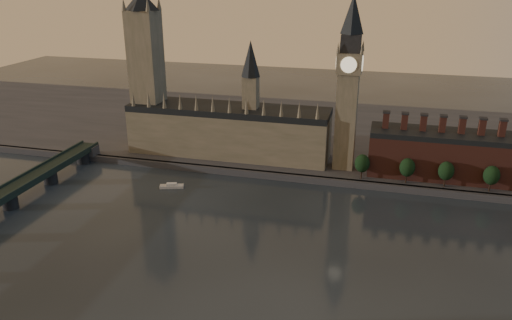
# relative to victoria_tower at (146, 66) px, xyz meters

# --- Properties ---
(ground) EXTENTS (900.00, 900.00, 0.00)m
(ground) POSITION_rel_victoria_tower_xyz_m (120.00, -115.00, -59.09)
(ground) COLOR black
(ground) RESTS_ON ground
(north_bank) EXTENTS (900.00, 182.00, 4.00)m
(north_bank) POSITION_rel_victoria_tower_xyz_m (120.00, 63.04, -57.09)
(north_bank) COLOR #424247
(north_bank) RESTS_ON ground
(palace_of_westminster) EXTENTS (130.00, 30.30, 74.00)m
(palace_of_westminster) POSITION_rel_victoria_tower_xyz_m (55.59, -0.09, -37.46)
(palace_of_westminster) COLOR #81715C
(palace_of_westminster) RESTS_ON north_bank
(victoria_tower) EXTENTS (24.00, 24.00, 108.00)m
(victoria_tower) POSITION_rel_victoria_tower_xyz_m (0.00, 0.00, 0.00)
(victoria_tower) COLOR #81715C
(victoria_tower) RESTS_ON north_bank
(big_ben) EXTENTS (15.00, 15.00, 107.00)m
(big_ben) POSITION_rel_victoria_tower_xyz_m (130.00, -5.00, -2.26)
(big_ben) COLOR #81715C
(big_ben) RESTS_ON north_bank
(chimney_block) EXTENTS (110.00, 25.00, 37.00)m
(chimney_block) POSITION_rel_victoria_tower_xyz_m (200.00, -5.00, -41.27)
(chimney_block) COLOR brown
(chimney_block) RESTS_ON north_bank
(embankment_tree_0) EXTENTS (8.60, 8.60, 14.88)m
(embankment_tree_0) POSITION_rel_victoria_tower_xyz_m (142.01, -20.85, -45.62)
(embankment_tree_0) COLOR black
(embankment_tree_0) RESTS_ON north_bank
(embankment_tree_1) EXTENTS (8.60, 8.60, 14.88)m
(embankment_tree_1) POSITION_rel_victoria_tower_xyz_m (167.01, -20.86, -45.62)
(embankment_tree_1) COLOR black
(embankment_tree_1) RESTS_ON north_bank
(embankment_tree_2) EXTENTS (8.60, 8.60, 14.88)m
(embankment_tree_2) POSITION_rel_victoria_tower_xyz_m (187.74, -20.79, -45.62)
(embankment_tree_2) COLOR black
(embankment_tree_2) RESTS_ON north_bank
(embankment_tree_3) EXTENTS (8.60, 8.60, 14.88)m
(embankment_tree_3) POSITION_rel_victoria_tower_xyz_m (211.00, -21.31, -45.62)
(embankment_tree_3) COLOR black
(embankment_tree_3) RESTS_ON north_bank
(river_boat) EXTENTS (14.12, 7.89, 2.72)m
(river_boat) POSITION_rel_victoria_tower_xyz_m (36.71, -52.35, -58.05)
(river_boat) COLOR silver
(river_boat) RESTS_ON ground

